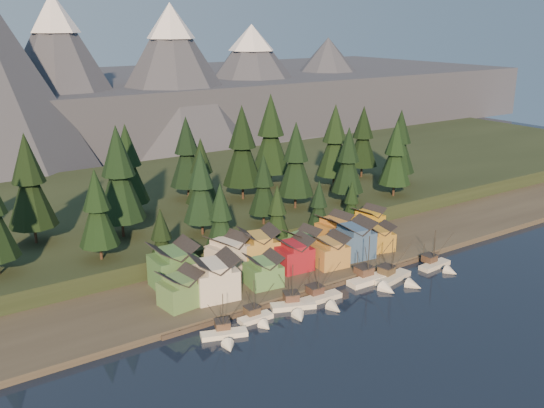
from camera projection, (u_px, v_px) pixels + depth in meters
ground at (365, 316)px, 128.50m from camera, size 500.00×500.00×0.00m
shore_strip at (261, 255)px, 159.93m from camera, size 400.00×50.00×1.50m
hillside at (178, 202)px, 198.84m from camera, size 420.00×100.00×6.00m
dock at (316, 287)px, 141.41m from camera, size 80.00×4.00×1.00m
mountain_ridge at (54, 95)px, 287.64m from camera, size 560.00×190.00×90.00m
boat_0 at (225, 331)px, 118.74m from camera, size 9.86×10.22×10.02m
boat_1 at (258, 313)px, 125.46m from camera, size 7.66×8.34×9.95m
boat_2 at (295, 302)px, 130.39m from camera, size 10.44×10.85×11.11m
boat_3 at (323, 294)px, 134.02m from camera, size 10.76×11.64×11.15m
boat_4 at (374, 275)px, 143.27m from camera, size 12.05×13.10×12.85m
boat_5 at (398, 273)px, 144.66m from camera, size 11.52×12.17×11.88m
boat_6 at (439, 261)px, 152.42m from camera, size 9.74×10.49×10.99m
house_front_0 at (180, 288)px, 128.82m from camera, size 8.68×8.30×7.85m
house_front_1 at (214, 275)px, 132.62m from camera, size 10.64×10.32×9.70m
house_front_2 at (263, 269)px, 139.00m from camera, size 8.37×8.42×7.31m
house_front_3 at (294, 253)px, 147.77m from camera, size 8.63×8.29×8.18m
house_front_4 at (329, 250)px, 150.21m from camera, size 8.48×9.02×7.83m
house_front_5 at (353, 238)px, 155.26m from camera, size 10.38×9.64×9.85m
house_front_6 at (379, 236)px, 160.51m from camera, size 8.48×8.19×7.07m
house_back_0 at (173, 264)px, 137.84m from camera, size 9.72×9.34×10.42m
house_back_1 at (227, 253)px, 146.12m from camera, size 10.04×10.11×9.30m
house_back_2 at (259, 246)px, 150.43m from camera, size 10.45×9.90×9.43m
house_back_3 at (302, 243)px, 154.15m from camera, size 8.65×7.91×7.94m
house_back_4 at (334, 229)px, 163.73m from camera, size 8.74×8.46×8.65m
house_back_5 at (368, 221)px, 171.23m from camera, size 8.19×8.27×8.12m
tree_hill_1 at (29, 184)px, 149.17m from camera, size 12.16×12.16×28.32m
tree_hill_2 at (97, 211)px, 139.72m from camera, size 9.47×9.47×22.07m
tree_hill_3 at (119, 177)px, 153.41m from camera, size 12.63×12.63×29.43m
tree_hill_4 at (127, 167)px, 169.98m from camera, size 11.54×11.54×26.88m
tree_hill_5 at (201, 188)px, 156.19m from camera, size 9.87×9.87×22.99m
tree_hill_6 at (201, 173)px, 172.42m from camera, size 9.70×9.70×22.59m
tree_hill_7 at (263, 186)px, 164.80m from camera, size 8.49×8.49×19.78m
tree_hill_8 at (242, 149)px, 186.50m from camera, size 12.73×12.73×29.66m
tree_hill_9 at (296, 162)px, 177.91m from camera, size 11.23×11.23×26.16m
tree_hill_10 at (271, 136)px, 201.18m from camera, size 13.41×13.41×31.25m
tree_hill_11 at (348, 162)px, 182.93m from camera, size 10.21×10.21×23.77m
tree_hill_12 at (335, 143)px, 199.18m from camera, size 12.11×12.11×28.22m
tree_hill_13 at (396, 155)px, 190.91m from camera, size 10.48×10.48×24.41m
tree_hill_14 at (363, 139)px, 214.03m from camera, size 10.95×10.95×25.50m
tree_hill_15 at (187, 154)px, 187.45m from camera, size 11.24×11.24×26.19m
tree_hill_17 at (400, 144)px, 205.09m from camera, size 10.98×10.98×25.59m
tree_shore_0 at (161, 240)px, 141.94m from camera, size 7.35×7.35×17.13m
tree_shore_1 at (221, 220)px, 149.95m from camera, size 8.91×8.91×20.75m
tree_shore_2 at (277, 214)px, 159.59m from camera, size 7.57×7.57×17.63m
tree_shore_3 at (319, 207)px, 167.24m from camera, size 7.21×7.21×16.79m
tree_shore_4 at (351, 203)px, 173.98m from camera, size 6.42×6.42×14.95m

